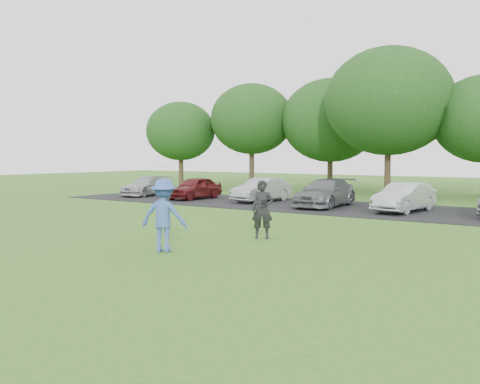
% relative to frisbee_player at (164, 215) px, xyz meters
% --- Properties ---
extents(ground, '(100.00, 100.00, 0.00)m').
position_rel_frisbee_player_xyz_m(ground, '(0.16, -0.47, -0.90)').
color(ground, '#33661D').
rests_on(ground, ground).
extents(parking_lot, '(32.00, 6.50, 0.03)m').
position_rel_frisbee_player_xyz_m(parking_lot, '(0.16, 12.53, -0.88)').
color(parking_lot, black).
rests_on(parking_lot, ground).
extents(frisbee_player, '(1.32, 1.04, 2.17)m').
position_rel_frisbee_player_xyz_m(frisbee_player, '(0.00, 0.00, 0.00)').
color(frisbee_player, '#3B5BA8').
rests_on(frisbee_player, ground).
extents(camera_bystander, '(0.72, 0.64, 1.66)m').
position_rel_frisbee_player_xyz_m(camera_bystander, '(0.88, 3.12, -0.07)').
color(camera_bystander, black).
rests_on(camera_bystander, ground).
extents(parked_cars, '(28.68, 4.85, 1.24)m').
position_rel_frisbee_player_xyz_m(parked_cars, '(1.04, 12.41, -0.27)').
color(parked_cars, '#A3A6AA').
rests_on(parked_cars, parking_lot).
extents(tree_row, '(42.39, 9.85, 8.64)m').
position_rel_frisbee_player_xyz_m(tree_row, '(1.67, 22.29, 4.01)').
color(tree_row, '#38281C').
rests_on(tree_row, ground).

